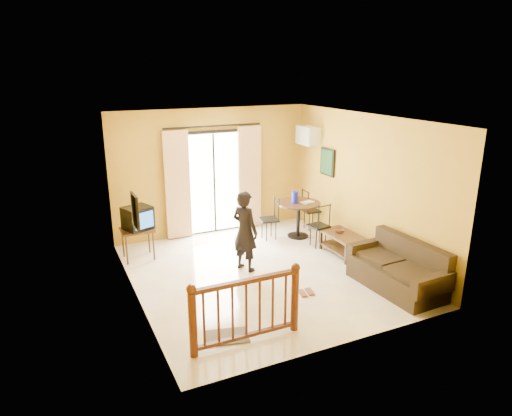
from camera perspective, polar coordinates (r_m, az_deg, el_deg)
name	(u,v)px	position (r m, az deg, el deg)	size (l,w,h in m)	color
ground	(262,273)	(8.47, 0.70, -8.12)	(5.00, 5.00, 0.00)	beige
room_shell	(262,183)	(7.90, 0.75, 3.13)	(5.00, 5.00, 5.00)	white
balcony_door	(214,182)	(10.20, -5.25, 3.29)	(2.25, 0.14, 2.46)	black
tv_table	(137,233)	(9.19, -14.62, -3.00)	(0.62, 0.51, 0.62)	black
television	(138,218)	(9.10, -14.56, -1.20)	(0.62, 0.59, 0.44)	black
picture_left	(135,211)	(7.10, -14.85, -0.37)	(0.05, 0.42, 0.52)	black
dining_table	(298,209)	(10.07, 5.33, -0.19)	(0.95, 0.95, 0.79)	black
water_jug	(295,197)	(9.94, 4.89, 1.35)	(0.14, 0.14, 0.26)	#1319B9
serving_tray	(307,202)	(10.02, 6.45, 0.72)	(0.28, 0.18, 0.02)	beige
dining_chairs	(299,238)	(10.20, 5.39, -3.69)	(1.63, 1.43, 0.95)	black
air_conditioner	(308,135)	(10.49, 6.47, 9.00)	(0.31, 0.60, 0.40)	white
botanical_print	(327,162)	(10.10, 8.91, 5.71)	(0.05, 0.50, 0.60)	black
coffee_table	(342,241)	(9.33, 10.74, -4.04)	(0.55, 0.99, 0.44)	black
bowl	(339,231)	(9.35, 10.39, -2.82)	(0.20, 0.20, 0.06)	brown
sofa	(399,271)	(8.18, 17.42, -7.50)	(0.88, 1.79, 0.84)	black
standing_person	(245,231)	(8.34, -1.39, -2.90)	(0.55, 0.36, 1.51)	black
stair_balustrade	(246,305)	(6.25, -1.23, -12.09)	(1.63, 0.13, 1.04)	#471E0F
doormat	(227,337)	(6.65, -3.65, -15.74)	(0.60, 0.40, 0.02)	#544E43
sandals	(306,292)	(7.80, 6.29, -10.45)	(0.29, 0.27, 0.03)	brown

